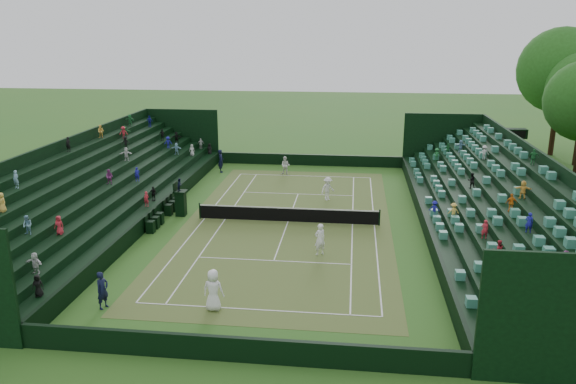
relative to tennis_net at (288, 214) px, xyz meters
The scene contains 18 objects.
ground 0.53m from the tennis_net, ahead, with size 160.00×160.00×0.00m, color #396821.
court_surface 0.52m from the tennis_net, ahead, with size 12.97×26.77×0.01m, color #2F6521.
perimeter_wall_north 15.89m from the tennis_net, 90.00° to the left, with size 17.17×0.20×1.00m, color black.
perimeter_wall_south 15.89m from the tennis_net, 90.00° to the right, with size 17.17×0.20×1.00m, color black.
perimeter_wall_east 8.49m from the tennis_net, ahead, with size 0.20×31.77×1.00m, color black.
perimeter_wall_west 8.49m from the tennis_net, behind, with size 0.20×31.77×1.00m, color black.
north_grandstand 12.70m from the tennis_net, ahead, with size 6.60×32.00×4.90m.
south_grandstand 12.70m from the tennis_net, behind, with size 6.60×32.00×4.90m.
tennis_net is the anchor object (origin of this frame).
scoreboard_tower 24.04m from the tennis_net, 42.03° to the left, with size 2.00×1.00×3.70m.
umpire_chair 7.24m from the tennis_net, behind, with size 0.81×0.81×2.54m.
courtside_chairs 8.07m from the tennis_net, behind, with size 0.49×5.47×1.07m.
player_near_west 12.23m from the tennis_net, 98.65° to the right, with size 0.92×0.60×1.89m, color white.
player_near_east 5.74m from the tennis_net, 65.65° to the right, with size 0.65×0.43×1.79m, color white.
player_far_west 12.36m from the tennis_net, 97.79° to the left, with size 0.77×0.60×1.57m, color silver.
player_far_east 5.65m from the tennis_net, 66.26° to the left, with size 1.10×0.63×1.70m, color white.
line_judge_north 14.41m from the tennis_net, 120.51° to the left, with size 0.73×0.48×1.99m, color black.
line_judge_south 14.18m from the tennis_net, 118.27° to the right, with size 0.62×0.41×1.71m, color black.
Camera 1 is at (4.02, -33.79, 11.80)m, focal length 35.00 mm.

